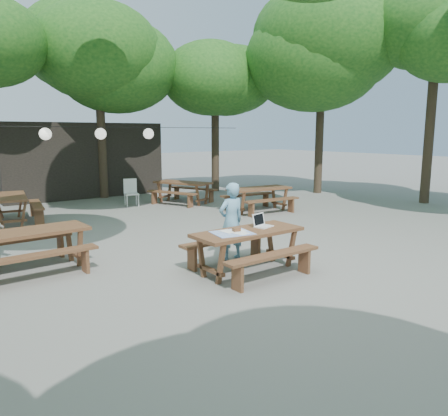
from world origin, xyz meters
name	(u,v)px	position (x,y,z in m)	size (l,w,h in m)	color
ground	(226,253)	(0.00, 0.00, 0.00)	(80.00, 80.00, 0.00)	slate
pavilion	(76,159)	(0.50, 10.50, 1.40)	(6.00, 3.00, 2.80)	black
main_picnic_table	(248,250)	(-0.41, -1.18, 0.39)	(2.00, 1.58, 0.75)	#4D321B
picnic_table_nw	(29,251)	(-3.50, 1.13, 0.39)	(2.02, 1.64, 0.75)	#4D321B
picnic_table_ne	(259,199)	(3.72, 3.21, 0.39)	(2.07, 1.75, 0.75)	#4D321B
picnic_table_far_w	(11,209)	(-2.85, 6.00, 0.39)	(1.87, 2.13, 0.75)	#4D321B
picnic_table_far_e	(183,192)	(2.67, 6.01, 0.39)	(2.20, 2.37, 0.75)	#4D321B
woman	(231,221)	(-0.18, -0.40, 0.75)	(0.55, 0.36, 1.51)	#6CA5C4
plastic_chair	(132,198)	(1.01, 6.60, 0.26)	(0.53, 0.53, 0.90)	silver
laptop	(261,223)	(-0.02, -1.09, 0.81)	(0.38, 0.33, 0.24)	white
tabletop_clutter	(233,232)	(-0.74, -1.17, 0.76)	(0.74, 0.66, 0.08)	#3D6BD0
paper_lanterns	(101,134)	(-0.19, 6.00, 2.40)	(9.00, 0.34, 0.38)	black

